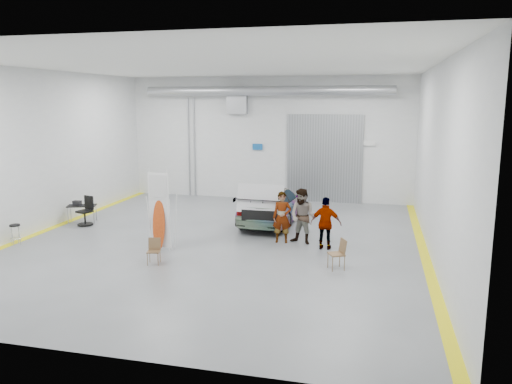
% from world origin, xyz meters
% --- Properties ---
extents(ground, '(16.00, 16.00, 0.00)m').
position_xyz_m(ground, '(0.00, 0.00, 0.00)').
color(ground, slate).
rests_on(ground, ground).
extents(room_shell, '(14.02, 16.18, 6.01)m').
position_xyz_m(room_shell, '(0.24, 2.22, 4.08)').
color(room_shell, silver).
rests_on(room_shell, ground).
extents(sedan_car, '(2.27, 5.10, 1.45)m').
position_xyz_m(sedan_car, '(1.24, 3.36, 0.73)').
color(sedan_car, silver).
rests_on(sedan_car, ground).
extents(person_a, '(0.69, 0.49, 1.79)m').
position_xyz_m(person_a, '(2.15, 0.53, 0.89)').
color(person_a, '#9C7655').
rests_on(person_a, ground).
extents(person_b, '(1.12, 0.98, 1.92)m').
position_xyz_m(person_b, '(2.86, 0.55, 0.96)').
color(person_b, slate).
rests_on(person_b, ground).
extents(person_c, '(1.03, 0.46, 1.76)m').
position_xyz_m(person_c, '(3.70, 0.08, 0.88)').
color(person_c, '#A15C35').
rests_on(person_c, ground).
extents(surfboard_display, '(0.77, 0.26, 2.73)m').
position_xyz_m(surfboard_display, '(-1.56, -1.32, 1.10)').
color(surfboard_display, white).
rests_on(surfboard_display, ground).
extents(folding_chair_near, '(0.44, 0.46, 0.78)m').
position_xyz_m(folding_chair_near, '(-1.16, -2.68, 0.24)').
color(folding_chair_near, brown).
rests_on(folding_chair_near, ground).
extents(folding_chair_far, '(0.56, 0.69, 0.90)m').
position_xyz_m(folding_chair_far, '(4.21, -1.85, 0.28)').
color(folding_chair_far, brown).
rests_on(folding_chair_far, ground).
extents(shop_stool, '(0.36, 0.36, 0.71)m').
position_xyz_m(shop_stool, '(-6.62, -1.92, 0.35)').
color(shop_stool, black).
rests_on(shop_stool, ground).
extents(work_table, '(1.22, 0.89, 0.90)m').
position_xyz_m(work_table, '(-6.31, 1.50, 0.69)').
color(work_table, '#919399').
rests_on(work_table, ground).
extents(office_chair, '(0.63, 0.66, 1.13)m').
position_xyz_m(office_chair, '(-5.84, 1.10, 0.50)').
color(office_chair, black).
rests_on(office_chair, ground).
extents(trunk_lid, '(1.70, 1.03, 0.04)m').
position_xyz_m(trunk_lid, '(1.24, 1.10, 1.47)').
color(trunk_lid, silver).
rests_on(trunk_lid, sedan_car).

